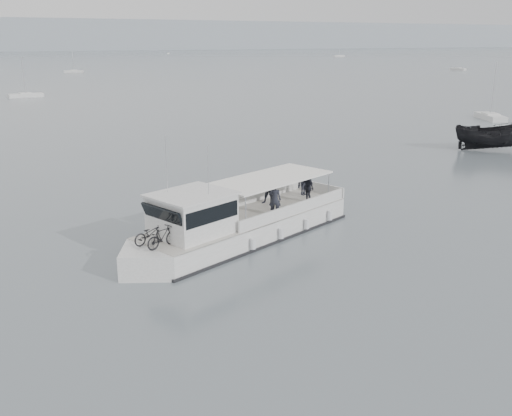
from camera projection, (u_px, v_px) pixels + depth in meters
name	position (u px, v px, depth m)	size (l,w,h in m)	color
ground	(134.00, 243.00, 30.07)	(1400.00, 1400.00, 0.00)	slate
tour_boat	(231.00, 225.00, 29.78)	(14.66, 7.87, 6.25)	white
dark_motorboat	(490.00, 136.00, 54.99)	(2.62, 6.96, 2.69)	black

